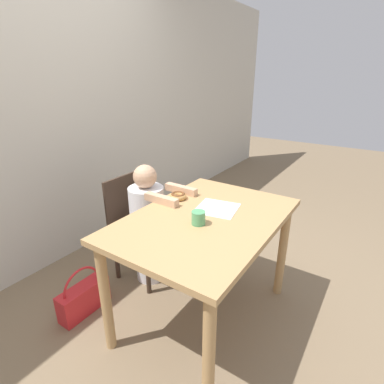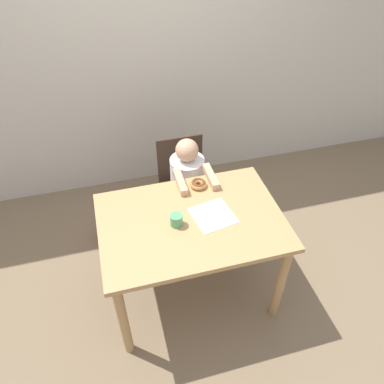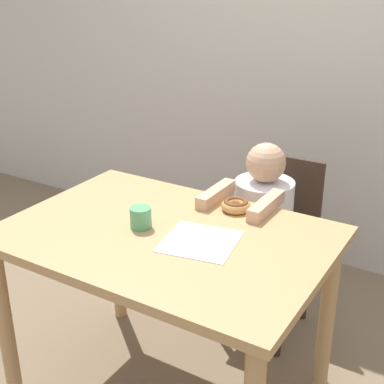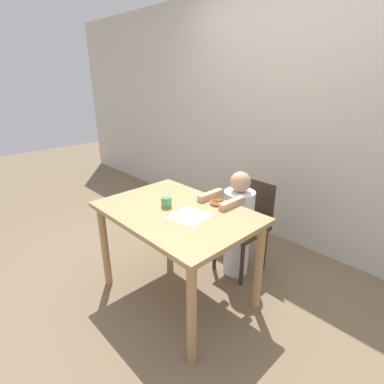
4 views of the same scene
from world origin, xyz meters
name	(u,v)px [view 2 (image 2 of 4)]	position (x,y,z in m)	size (l,w,h in m)	color
ground_plane	(191,289)	(0.00, 0.00, 0.00)	(12.00, 12.00, 0.00)	#7A664C
wall_back	(145,54)	(0.00, 1.44, 1.25)	(8.00, 0.05, 2.50)	beige
dining_table	(191,231)	(0.00, 0.00, 0.64)	(1.15, 0.80, 0.75)	tan
chair	(184,186)	(0.12, 0.69, 0.43)	(0.37, 0.39, 0.82)	#38281E
child_figure	(188,191)	(0.12, 0.57, 0.47)	(0.27, 0.49, 0.95)	white
donut	(198,184)	(0.13, 0.29, 0.78)	(0.11, 0.11, 0.04)	tan
napkin	(213,216)	(0.14, 0.00, 0.76)	(0.29, 0.29, 0.00)	white
handbag	(123,223)	(-0.42, 0.71, 0.12)	(0.36, 0.12, 0.35)	red
cup	(176,220)	(-0.10, -0.01, 0.79)	(0.08, 0.08, 0.08)	#519E66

